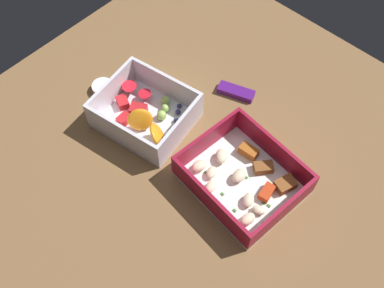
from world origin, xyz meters
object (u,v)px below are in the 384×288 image
object	(u,v)px
fruit_bowl	(146,113)
pasta_container	(243,178)
candy_bar	(236,92)
paper_cup_liner	(103,88)

from	to	relation	value
fruit_bowl	pasta_container	bearing A→B (deg)	5.58
fruit_bowl	candy_bar	size ratio (longest dim) A/B	2.55
pasta_container	paper_cup_liner	xyz separation A→B (cm)	(-32.10, -2.79, -0.91)
fruit_bowl	candy_bar	bearing A→B (deg)	63.19
pasta_container	fruit_bowl	xyz separation A→B (cm)	(-20.99, -2.05, 0.48)
fruit_bowl	paper_cup_liner	bearing A→B (deg)	-176.18
paper_cup_liner	fruit_bowl	bearing A→B (deg)	3.82
candy_bar	pasta_container	bearing A→B (deg)	-46.87
pasta_container	candy_bar	bearing A→B (deg)	139.14
pasta_container	fruit_bowl	distance (cm)	21.10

